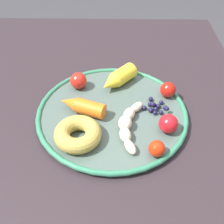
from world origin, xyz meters
name	(u,v)px	position (x,y,z in m)	size (l,w,h in m)	color
dining_table	(94,129)	(0.00, 0.00, 0.62)	(0.99, 0.82, 0.72)	#2B2125
plate	(112,113)	(-0.04, -0.05, 0.72)	(0.36, 0.36, 0.02)	#485953
banana	(128,124)	(-0.09, -0.09, 0.74)	(0.16, 0.07, 0.03)	beige
carrot_orange	(82,106)	(-0.04, 0.02, 0.75)	(0.07, 0.12, 0.04)	orange
carrot_yellow	(118,78)	(0.06, -0.06, 0.75)	(0.11, 0.10, 0.04)	yellow
donut	(78,134)	(-0.13, 0.02, 0.74)	(0.10, 0.10, 0.03)	#B19643
blueberry_pile	(156,107)	(-0.03, -0.15, 0.73)	(0.06, 0.06, 0.02)	#191638
tomato_near	(168,90)	(0.02, -0.19, 0.75)	(0.04, 0.04, 0.04)	red
tomato_mid	(78,81)	(0.05, 0.04, 0.75)	(0.04, 0.04, 0.04)	red
tomato_far	(157,149)	(-0.17, -0.14, 0.74)	(0.03, 0.03, 0.03)	red
tomato_extra	(168,124)	(-0.10, -0.17, 0.75)	(0.04, 0.04, 0.04)	red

